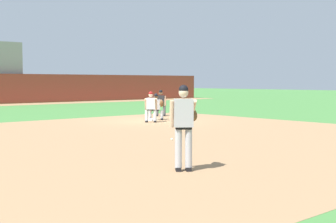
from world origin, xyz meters
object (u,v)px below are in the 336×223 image
(first_base_bag, at_px, (152,120))
(first_baseman, at_px, (156,106))
(baseball, at_px, (172,139))
(baserunner, at_px, (151,106))
(pitcher, at_px, (184,122))
(umpire, at_px, (161,102))

(first_base_bag, bearing_deg, first_baseman, 6.61)
(baseball, bearing_deg, first_base_bag, 55.63)
(baseball, bearing_deg, baserunner, 56.94)
(pitcher, xyz_separation_m, baserunner, (6.98, 9.80, -0.27))
(first_base_bag, xyz_separation_m, pitcher, (-7.70, -10.57, 1.01))
(baserunner, bearing_deg, pitcher, -125.48)
(pitcher, relative_size, baserunner, 1.27)
(baseball, distance_m, first_baseman, 8.06)
(pitcher, relative_size, umpire, 1.27)
(umpire, bearing_deg, pitcher, -128.31)
(first_base_bag, distance_m, umpire, 3.06)
(pitcher, height_order, first_baseman, pitcher)
(baserunner, bearing_deg, first_baseman, 38.62)
(first_base_bag, relative_size, first_baseman, 0.28)
(baseball, distance_m, umpire, 10.76)
(baserunner, relative_size, umpire, 1.00)
(baseball, xyz_separation_m, umpire, (6.63, 8.44, 0.76))
(first_base_bag, bearing_deg, pitcher, -126.07)
(first_base_bag, distance_m, pitcher, 13.11)
(first_base_bag, height_order, baseball, first_base_bag)
(first_base_bag, bearing_deg, baseball, -124.37)
(first_base_bag, xyz_separation_m, umpire, (2.21, 1.97, 0.75))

